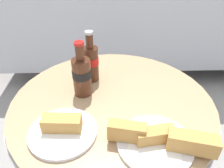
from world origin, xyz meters
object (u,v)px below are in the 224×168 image
cola_bottle_left (82,75)px  lunch_plate_far (159,140)px  bistro_table (112,127)px  cola_bottle_right (91,62)px  lunch_plate_near (63,129)px

cola_bottle_left → lunch_plate_far: (0.24, -0.26, -0.06)m
bistro_table → cola_bottle_left: 0.26m
cola_bottle_right → lunch_plate_near: (-0.08, -0.30, -0.07)m
lunch_plate_near → lunch_plate_far: (0.29, -0.06, 0.01)m
cola_bottle_left → cola_bottle_right: bearing=74.2°
cola_bottle_left → lunch_plate_near: 0.22m
cola_bottle_right → lunch_plate_near: cola_bottle_right is taller
bistro_table → lunch_plate_far: 0.30m
cola_bottle_right → lunch_plate_far: bearing=-59.7°
bistro_table → cola_bottle_left: cola_bottle_left is taller
cola_bottle_left → lunch_plate_near: cola_bottle_left is taller
cola_bottle_right → lunch_plate_far: 0.42m
cola_bottle_left → cola_bottle_right: cola_bottle_left is taller
bistro_table → cola_bottle_left: (-0.11, 0.05, 0.23)m
lunch_plate_far → cola_bottle_right: bearing=120.3°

